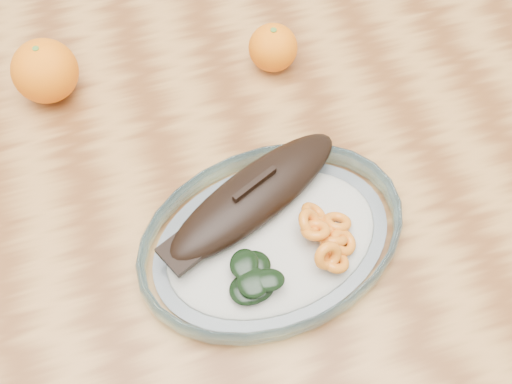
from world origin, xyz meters
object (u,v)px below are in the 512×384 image
Objects in this scene: plated_meal at (271,235)px; orange_left at (45,71)px; dining_table at (180,223)px; orange_right at (273,48)px.

orange_left is at bearing 116.39° from plated_meal.
dining_table is 18.49× the size of orange_right.
plated_meal is 0.27m from orange_right.
dining_table is 0.26m from orange_left.
plated_meal reaches higher than dining_table.
orange_left is (-0.11, 0.19, 0.14)m from dining_table.
plated_meal is at bearing -55.41° from orange_left.
plated_meal is at bearing -51.04° from dining_table.
plated_meal is at bearing -108.65° from orange_right.
orange_right is at bearing -7.92° from orange_left.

